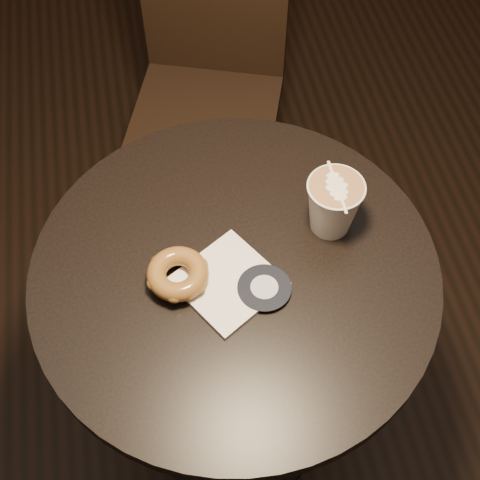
{
  "coord_description": "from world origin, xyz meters",
  "views": [
    {
      "loc": [
        -0.1,
        -0.59,
        1.71
      ],
      "look_at": [
        0.01,
        0.03,
        0.79
      ],
      "focal_mm": 50.0,
      "sensor_mm": 36.0,
      "label": 1
    }
  ],
  "objects_px": {
    "doughnut": "(178,274)",
    "latte_cup": "(333,206)",
    "pastry_bag": "(228,282)",
    "cafe_table": "(235,321)",
    "chair": "(210,61)"
  },
  "relations": [
    {
      "from": "chair",
      "to": "pastry_bag",
      "type": "bearing_deg",
      "value": -77.24
    },
    {
      "from": "pastry_bag",
      "to": "doughnut",
      "type": "bearing_deg",
      "value": 134.67
    },
    {
      "from": "doughnut",
      "to": "latte_cup",
      "type": "height_order",
      "value": "latte_cup"
    },
    {
      "from": "cafe_table",
      "to": "chair",
      "type": "height_order",
      "value": "chair"
    },
    {
      "from": "cafe_table",
      "to": "latte_cup",
      "type": "bearing_deg",
      "value": 17.04
    },
    {
      "from": "pastry_bag",
      "to": "doughnut",
      "type": "relative_size",
      "value": 1.44
    },
    {
      "from": "cafe_table",
      "to": "doughnut",
      "type": "height_order",
      "value": "doughnut"
    },
    {
      "from": "doughnut",
      "to": "latte_cup",
      "type": "relative_size",
      "value": 0.94
    },
    {
      "from": "doughnut",
      "to": "latte_cup",
      "type": "xyz_separation_m",
      "value": [
        0.28,
        0.07,
        0.03
      ]
    },
    {
      "from": "pastry_bag",
      "to": "latte_cup",
      "type": "height_order",
      "value": "latte_cup"
    },
    {
      "from": "chair",
      "to": "doughnut",
      "type": "bearing_deg",
      "value": -83.19
    },
    {
      "from": "cafe_table",
      "to": "chair",
      "type": "bearing_deg",
      "value": 84.19
    },
    {
      "from": "chair",
      "to": "latte_cup",
      "type": "relative_size",
      "value": 8.71
    },
    {
      "from": "doughnut",
      "to": "latte_cup",
      "type": "distance_m",
      "value": 0.29
    },
    {
      "from": "doughnut",
      "to": "pastry_bag",
      "type": "bearing_deg",
      "value": -13.55
    }
  ]
}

